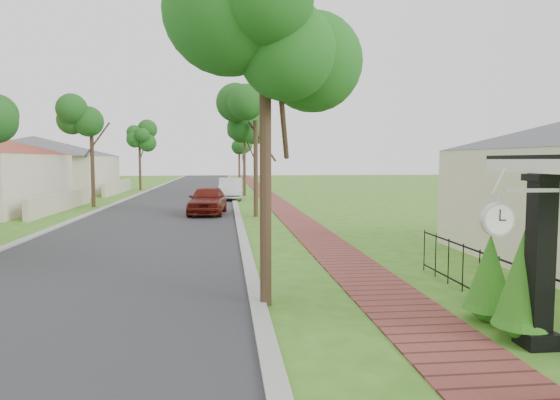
{
  "coord_description": "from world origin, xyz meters",
  "views": [
    {
      "loc": [
        0.07,
        -7.61,
        2.71
      ],
      "look_at": [
        1.7,
        7.29,
        1.5
      ],
      "focal_mm": 32.0,
      "sensor_mm": 36.0,
      "label": 1
    }
  ],
  "objects_px": {
    "utility_pole": "(267,124)",
    "near_tree": "(265,41)",
    "parked_car_white": "(230,189)",
    "parked_car_red": "(208,200)",
    "station_clock": "(500,217)",
    "porch_post": "(539,271)"
  },
  "relations": [
    {
      "from": "porch_post",
      "to": "utility_pole",
      "type": "relative_size",
      "value": 0.3
    },
    {
      "from": "porch_post",
      "to": "utility_pole",
      "type": "bearing_deg",
      "value": 99.25
    },
    {
      "from": "parked_car_red",
      "to": "station_clock",
      "type": "distance_m",
      "value": 19.24
    },
    {
      "from": "near_tree",
      "to": "station_clock",
      "type": "relative_size",
      "value": 5.65
    },
    {
      "from": "parked_car_white",
      "to": "station_clock",
      "type": "relative_size",
      "value": 4.11
    },
    {
      "from": "parked_car_red",
      "to": "utility_pole",
      "type": "distance_m",
      "value": 5.14
    },
    {
      "from": "near_tree",
      "to": "utility_pole",
      "type": "xyz_separation_m",
      "value": [
        1.16,
        13.37,
        -0.53
      ]
    },
    {
      "from": "porch_post",
      "to": "station_clock",
      "type": "bearing_deg",
      "value": -155.18
    },
    {
      "from": "parked_car_red",
      "to": "parked_car_white",
      "type": "relative_size",
      "value": 0.94
    },
    {
      "from": "station_clock",
      "to": "porch_post",
      "type": "bearing_deg",
      "value": 24.82
    },
    {
      "from": "porch_post",
      "to": "parked_car_white",
      "type": "xyz_separation_m",
      "value": [
        -4.15,
        27.55,
        -0.4
      ]
    },
    {
      "from": "porch_post",
      "to": "utility_pole",
      "type": "xyz_separation_m",
      "value": [
        -2.59,
        15.87,
        3.18
      ]
    },
    {
      "from": "near_tree",
      "to": "utility_pole",
      "type": "distance_m",
      "value": 13.43
    },
    {
      "from": "utility_pole",
      "to": "parked_car_red",
      "type": "bearing_deg",
      "value": 139.22
    },
    {
      "from": "near_tree",
      "to": "utility_pole",
      "type": "height_order",
      "value": "utility_pole"
    },
    {
      "from": "parked_car_white",
      "to": "near_tree",
      "type": "bearing_deg",
      "value": -88.35
    },
    {
      "from": "near_tree",
      "to": "porch_post",
      "type": "bearing_deg",
      "value": -33.69
    },
    {
      "from": "utility_pole",
      "to": "near_tree",
      "type": "bearing_deg",
      "value": -94.98
    },
    {
      "from": "parked_car_white",
      "to": "parked_car_red",
      "type": "bearing_deg",
      "value": -96.75
    },
    {
      "from": "porch_post",
      "to": "near_tree",
      "type": "distance_m",
      "value": 5.84
    },
    {
      "from": "parked_car_white",
      "to": "station_clock",
      "type": "xyz_separation_m",
      "value": [
        3.29,
        -27.95,
        1.23
      ]
    },
    {
      "from": "porch_post",
      "to": "parked_car_white",
      "type": "height_order",
      "value": "porch_post"
    }
  ]
}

